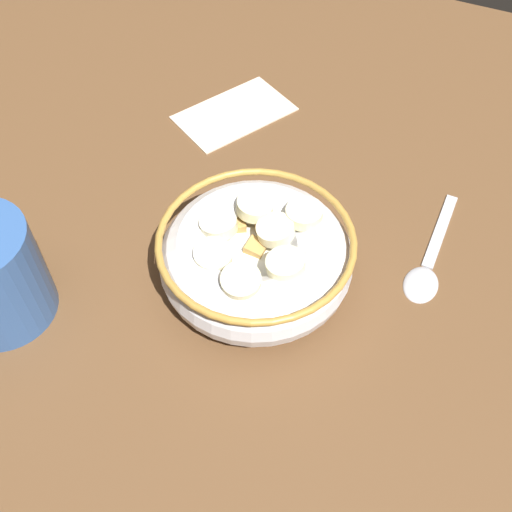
{
  "coord_description": "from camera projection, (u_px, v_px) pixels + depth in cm",
  "views": [
    {
      "loc": [
        27.49,
        12.85,
        41.49
      ],
      "look_at": [
        0.0,
        0.0,
        3.0
      ],
      "focal_mm": 42.51,
      "sensor_mm": 36.0,
      "label": 1
    }
  ],
  "objects": [
    {
      "name": "cereal_bowl",
      "position": [
        256.0,
        256.0,
        0.49
      ],
      "size": [
        15.88,
        15.88,
        6.36
      ],
      "color": "silver",
      "rests_on": "ground_plane"
    },
    {
      "name": "spoon",
      "position": [
        427.0,
        267.0,
        0.52
      ],
      "size": [
        13.18,
        2.9,
        0.8
      ],
      "color": "#B7B7BC",
      "rests_on": "ground_plane"
    },
    {
      "name": "folded_napkin",
      "position": [
        234.0,
        113.0,
        0.65
      ],
      "size": [
        13.95,
        12.01,
        0.3
      ],
      "primitive_type": "cube",
      "rotation": [
        0.0,
        0.0,
        -0.5
      ],
      "color": "beige",
      "rests_on": "ground_plane"
    },
    {
      "name": "ground_plane",
      "position": [
        256.0,
        285.0,
        0.52
      ],
      "size": [
        103.79,
        103.79,
        2.0
      ],
      "primitive_type": "cube",
      "color": "brown"
    }
  ]
}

